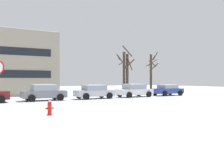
# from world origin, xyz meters

# --- Properties ---
(ground_plane) EXTENTS (120.00, 120.00, 0.00)m
(ground_plane) POSITION_xyz_m (0.00, 0.00, 0.00)
(ground_plane) COLOR white
(road_surface) EXTENTS (80.00, 8.16, 0.00)m
(road_surface) POSITION_xyz_m (0.00, 3.08, 0.00)
(road_surface) COLOR silver
(road_surface) RESTS_ON ground
(fire_hydrant) EXTENTS (0.44, 0.30, 0.81)m
(fire_hydrant) POSITION_xyz_m (1.36, -1.89, 0.40)
(fire_hydrant) COLOR red
(fire_hydrant) RESTS_ON ground
(parked_car_gray) EXTENTS (3.95, 2.07, 1.51)m
(parked_car_gray) POSITION_xyz_m (3.52, 7.87, 0.76)
(parked_car_gray) COLOR slate
(parked_car_gray) RESTS_ON ground
(parked_car_silver) EXTENTS (3.98, 2.01, 1.42)m
(parked_car_silver) POSITION_xyz_m (8.57, 7.61, 0.72)
(parked_car_silver) COLOR silver
(parked_car_silver) RESTS_ON ground
(parked_car_white) EXTENTS (4.07, 2.14, 1.47)m
(parked_car_white) POSITION_xyz_m (13.62, 7.73, 0.75)
(parked_car_white) COLOR white
(parked_car_white) RESTS_ON ground
(parked_car_blue) EXTENTS (3.81, 2.03, 1.37)m
(parked_car_blue) POSITION_xyz_m (18.67, 7.79, 0.70)
(parked_car_blue) COLOR #283D93
(parked_car_blue) RESTS_ON ground
(tree_far_right) EXTENTS (1.83, 1.96, 5.57)m
(tree_far_right) POSITION_xyz_m (18.24, 10.43, 2.89)
(tree_far_right) COLOR #423326
(tree_far_right) RESTS_ON ground
(tree_far_mid) EXTENTS (1.42, 1.85, 5.44)m
(tree_far_mid) POSITION_xyz_m (14.25, 10.89, 2.84)
(tree_far_mid) COLOR #423326
(tree_far_mid) RESTS_ON ground
(tree_far_left) EXTENTS (2.04, 2.05, 6.23)m
(tree_far_left) POSITION_xyz_m (14.81, 10.91, 2.90)
(tree_far_left) COLOR #423326
(tree_far_left) RESTS_ON ground
(building_far_left) EXTENTS (11.06, 8.11, 7.92)m
(building_far_left) POSITION_xyz_m (1.69, 18.80, 3.96)
(building_far_left) COLOR #9E937F
(building_far_left) RESTS_ON ground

